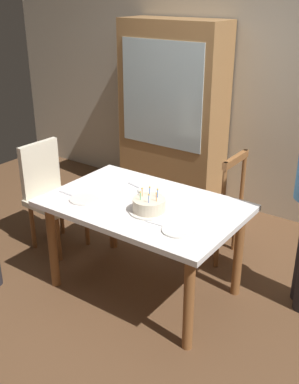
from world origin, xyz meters
TOP-DOWN VIEW (x-y plane):
  - ground at (0.00, 0.00)m, footprint 6.40×6.40m
  - back_wall at (0.00, 1.85)m, footprint 6.40×0.10m
  - dining_table at (0.00, 0.00)m, footprint 1.42×0.92m
  - birthday_cake at (0.11, -0.09)m, footprint 0.28×0.28m
  - plate_near_celebrant at (-0.39, -0.21)m, footprint 0.22×0.22m
  - plate_far_side at (-0.07, 0.21)m, footprint 0.22×0.22m
  - plate_near_guest at (0.42, -0.21)m, footprint 0.22×0.22m
  - fork_near_celebrant at (-0.55, -0.21)m, footprint 0.18×0.02m
  - fork_far_side at (-0.23, 0.21)m, footprint 0.18×0.06m
  - fork_near_guest at (0.26, -0.22)m, footprint 0.18×0.03m
  - chair_spindle_back at (0.17, 0.78)m, footprint 0.44×0.44m
  - chair_upholstered at (-1.10, 0.10)m, footprint 0.46×0.46m
  - china_cabinet at (-0.75, 1.56)m, footprint 1.10×0.45m

SIDE VIEW (x-z plane):
  - ground at x=0.00m, z-range 0.00..0.00m
  - chair_spindle_back at x=0.17m, z-range -0.02..0.93m
  - chair_upholstered at x=-1.10m, z-range 0.06..1.01m
  - dining_table at x=0.00m, z-range 0.28..1.02m
  - fork_near_celebrant at x=-0.55m, z-range 0.75..0.75m
  - fork_far_side at x=-0.23m, z-range 0.75..0.75m
  - fork_near_guest at x=0.26m, z-range 0.75..0.75m
  - plate_near_celebrant at x=-0.39m, z-range 0.75..0.76m
  - plate_far_side at x=-0.07m, z-range 0.75..0.76m
  - plate_near_guest at x=0.42m, z-range 0.75..0.76m
  - birthday_cake at x=0.11m, z-range 0.71..0.88m
  - china_cabinet at x=-0.75m, z-range 0.00..1.90m
  - back_wall at x=0.00m, z-range 0.00..2.60m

